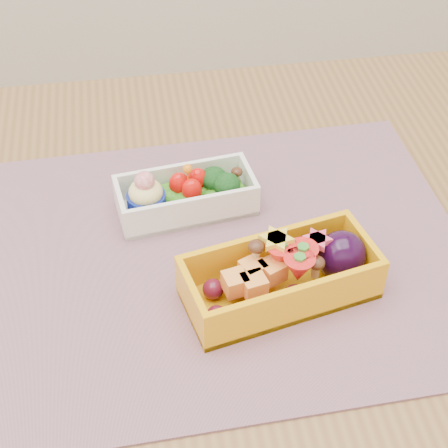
{
  "coord_description": "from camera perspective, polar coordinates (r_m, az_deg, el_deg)",
  "views": [
    {
      "loc": [
        -0.11,
        -0.46,
        1.26
      ],
      "look_at": [
        -0.03,
        0.04,
        0.79
      ],
      "focal_mm": 56.75,
      "sensor_mm": 36.0,
      "label": 1
    }
  ],
  "objects": [
    {
      "name": "bento_yellow",
      "position": [
        0.66,
        4.88,
        -4.11
      ],
      "size": [
        0.19,
        0.11,
        0.06
      ],
      "rotation": [
        0.0,
        0.0,
        0.21
      ],
      "color": "#E9A10B",
      "rests_on": "placemat"
    },
    {
      "name": "placemat",
      "position": [
        0.71,
        -0.53,
        -2.61
      ],
      "size": [
        0.52,
        0.4,
        0.0
      ],
      "primitive_type": "cube",
      "rotation": [
        0.0,
        0.0,
        0.03
      ],
      "color": "gray",
      "rests_on": "table"
    },
    {
      "name": "bento_white",
      "position": [
        0.75,
        -3.14,
        2.36
      ],
      "size": [
        0.15,
        0.08,
        0.06
      ],
      "rotation": [
        0.0,
        0.0,
        0.13
      ],
      "color": "white",
      "rests_on": "placemat"
    },
    {
      "name": "table",
      "position": [
        0.77,
        2.56,
        -9.64
      ],
      "size": [
        1.2,
        0.8,
        0.75
      ],
      "color": "brown",
      "rests_on": "ground"
    }
  ]
}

